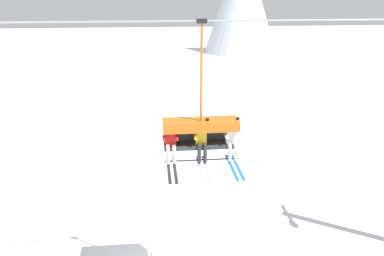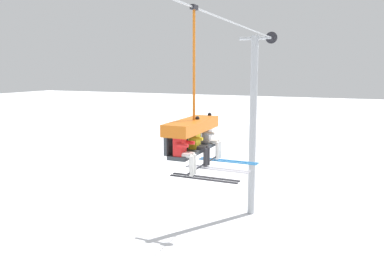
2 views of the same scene
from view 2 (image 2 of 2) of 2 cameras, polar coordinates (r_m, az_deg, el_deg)
lift_tower_far at (r=19.18m, az=9.32°, el=0.78°), size 0.36×1.88×9.27m
lift_cable at (r=10.25m, az=1.46°, el=17.49°), size 20.08×0.05×0.05m
chairlift_chair at (r=9.82m, az=-0.09°, el=-0.24°), size 2.26×0.74×4.05m
skier_red at (r=8.97m, az=-1.13°, el=-3.27°), size 0.46×1.70×1.23m
skier_yellow at (r=9.79m, az=1.06°, el=-2.11°), size 0.48×1.70×1.34m
skier_white at (r=10.64m, az=2.94°, el=-1.25°), size 0.48×1.70×1.34m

